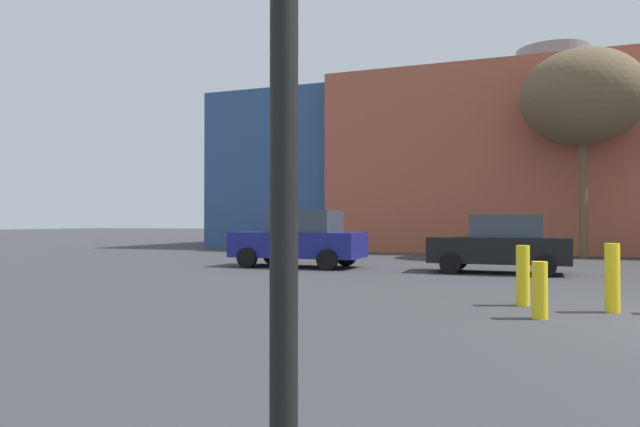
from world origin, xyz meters
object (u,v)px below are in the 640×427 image
(bare_tree_1, at_px, (583,98))
(bollard_yellow_2, at_px, (540,290))
(bollard_yellow_1, at_px, (523,275))
(parked_car_1, at_px, (500,244))
(bollard_yellow_0, at_px, (612,278))
(parked_car_0, at_px, (300,239))

(bare_tree_1, distance_m, bollard_yellow_2, 17.84)
(bare_tree_1, bearing_deg, bollard_yellow_1, -97.53)
(parked_car_1, bearing_deg, bollard_yellow_1, 96.66)
(bollard_yellow_0, xyz_separation_m, bollard_yellow_2, (-1.15, -1.12, -0.13))
(parked_car_1, height_order, bollard_yellow_2, parked_car_1)
(bollard_yellow_0, distance_m, bollard_yellow_1, 1.46)
(parked_car_1, xyz_separation_m, bollard_yellow_0, (2.23, -7.12, -0.28))
(bollard_yellow_1, height_order, bollard_yellow_2, bollard_yellow_1)
(parked_car_1, distance_m, bollard_yellow_2, 8.32)
(bollard_yellow_2, bearing_deg, bollard_yellow_0, 44.37)
(parked_car_0, relative_size, bollard_yellow_1, 4.00)
(parked_car_1, height_order, bare_tree_1, bare_tree_1)
(parked_car_0, relative_size, bollard_yellow_0, 3.78)
(parked_car_1, relative_size, bollard_yellow_2, 4.44)
(parked_car_0, bearing_deg, bollard_yellow_1, 136.87)
(parked_car_1, xyz_separation_m, bare_tree_1, (2.81, 8.37, 5.84))
(parked_car_0, xyz_separation_m, bollard_yellow_0, (8.71, -7.12, -0.36))
(parked_car_0, bearing_deg, parked_car_1, 180.00)
(parked_car_1, bearing_deg, bollard_yellow_0, 107.38)
(bare_tree_1, bearing_deg, bollard_yellow_2, -95.93)
(bare_tree_1, bearing_deg, parked_car_1, -108.52)
(parked_car_1, height_order, bollard_yellow_0, parked_car_1)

